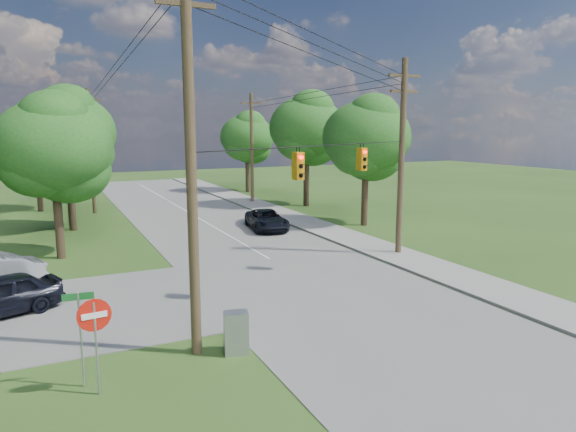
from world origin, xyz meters
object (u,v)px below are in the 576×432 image
do_not_enter_sign (95,326)px  pole_ne (402,155)px  pole_sw (191,152)px  control_cabinet (236,333)px  car_main_north (267,220)px  pole_north_e (252,147)px  pole_north_w (91,150)px

do_not_enter_sign → pole_ne: bearing=22.4°
pole_sw → control_cabinet: 5.69m
pole_sw → car_main_north: pole_sw is taller
pole_sw → pole_ne: bearing=29.4°
car_main_north → control_cabinet: 19.53m
pole_ne → car_main_north: size_ratio=2.16×
pole_sw → do_not_enter_sign: 5.45m
pole_ne → pole_north_e: bearing=90.0°
pole_ne → do_not_enter_sign: 19.12m
pole_north_e → car_main_north: 13.89m
pole_ne → pole_north_w: size_ratio=1.05×
pole_sw → pole_north_e: (13.50, 29.60, -1.10)m
do_not_enter_sign → pole_sw: bearing=18.4°
pole_sw → car_main_north: bearing=60.6°
pole_north_e → do_not_enter_sign: 35.24m
pole_north_e → do_not_enter_sign: bearing=-118.0°
pole_north_w → do_not_enter_sign: 31.24m
pole_north_w → control_cabinet: size_ratio=7.44×
pole_ne → car_main_north: pole_ne is taller
pole_ne → do_not_enter_sign: pole_ne is taller
car_main_north → do_not_enter_sign: 22.32m
pole_sw → pole_north_w: pole_sw is taller
pole_sw → pole_north_e: 32.55m
pole_north_w → control_cabinet: (1.50, -30.16, -4.46)m
pole_sw → do_not_enter_sign: pole_sw is taller
pole_north_w → control_cabinet: 30.53m
pole_sw → pole_north_w: 29.62m
do_not_enter_sign → car_main_north: bearing=49.4°
pole_sw → pole_ne: pole_sw is taller
pole_ne → control_cabinet: size_ratio=7.81×
pole_ne → control_cabinet: bearing=-146.6°
pole_sw → car_main_north: size_ratio=2.47×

